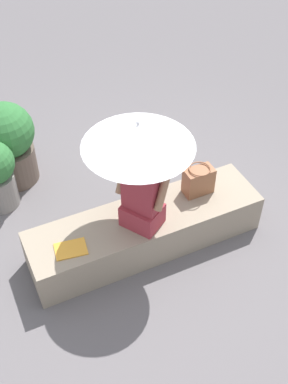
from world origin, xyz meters
TOP-DOWN VIEW (x-y plane):
  - ground_plane at (0.00, 0.00)m, footprint 14.00×14.00m
  - stone_bench at (0.00, 0.00)m, footprint 2.29×0.60m
  - person_seated at (-0.07, -0.07)m, footprint 0.42×0.50m
  - parasol at (-0.07, -0.01)m, footprint 0.95×0.95m
  - handbag_black at (0.61, 0.08)m, footprint 0.29×0.21m
  - magazine at (-0.78, -0.09)m, footprint 0.31×0.24m
  - planter_near at (-0.92, 1.54)m, footprint 0.61×0.61m

SIDE VIEW (x-z plane):
  - ground_plane at x=0.00m, z-range 0.00..0.00m
  - stone_bench at x=0.00m, z-range 0.00..0.41m
  - magazine at x=-0.78m, z-range 0.41..0.43m
  - planter_near at x=-0.92m, z-range 0.03..1.00m
  - handbag_black at x=0.61m, z-range 0.41..0.71m
  - person_seated at x=-0.07m, z-range 0.35..1.25m
  - parasol at x=-0.07m, z-range 0.83..1.94m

